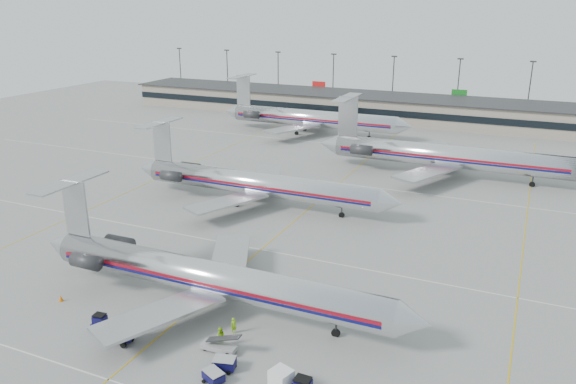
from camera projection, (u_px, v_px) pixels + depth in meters
The scene contains 17 objects.
ground at pixel (220, 284), 61.52m from camera, with size 260.00×260.00×0.00m, color gray.
apron_markings at pixel (261, 250), 70.18m from camera, with size 160.00×0.15×0.02m, color silver.
terminal at pixel (413, 109), 145.34m from camera, with size 162.00×17.00×6.25m.
light_mast_row at pixel (425, 82), 155.75m from camera, with size 163.60×0.40×15.28m.
jet_foreground at pixel (206, 276), 56.24m from camera, with size 43.41×25.56×11.36m.
jet_second_row at pixel (254, 183), 85.14m from camera, with size 44.02×25.92×11.52m.
jet_third_row at pixel (443, 155), 98.81m from camera, with size 48.07×29.57×13.14m.
jet_back_row at pixel (309, 118), 131.50m from camera, with size 46.95×28.88×12.84m.
tug_left at pixel (102, 323), 52.60m from camera, with size 2.18×1.27×1.69m.
tug_center at pixel (118, 334), 50.75m from camera, with size 2.66×1.98×1.94m.
cart_inner at pixel (213, 376), 45.54m from camera, with size 2.07×1.81×0.99m.
cart_outer at pixel (224, 364), 47.09m from camera, with size 2.11×1.69×1.05m.
uld_container at pixel (281, 381), 44.16m from camera, with size 2.32×2.11×2.03m.
belt_loader at pixel (220, 346), 49.55m from camera, with size 3.82×1.29×2.01m.
ramp_worker_near at pixel (234, 326), 52.21m from camera, with size 0.57×0.37×1.57m, color #88C512.
ramp_worker_far at pixel (221, 337), 50.09m from camera, with size 0.92×0.72×1.89m, color #8BCA13.
cone_left at pixel (61, 298), 57.95m from camera, with size 0.50×0.50×0.68m, color orange.
Camera 1 is at (29.16, -47.29, 29.27)m, focal length 35.00 mm.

